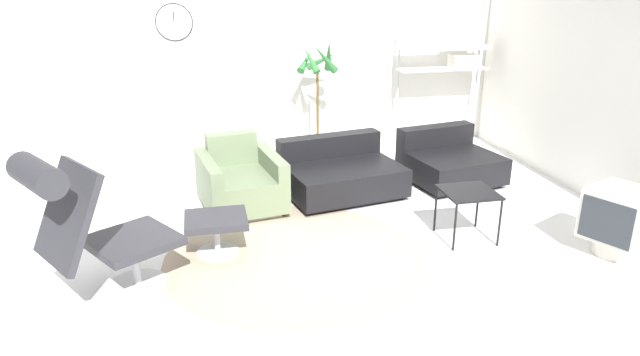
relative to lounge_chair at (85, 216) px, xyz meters
name	(u,v)px	position (x,y,z in m)	size (l,w,h in m)	color
ground_plane	(317,244)	(1.77, 0.57, -0.68)	(12.00, 12.00, 0.00)	white
wall_back	(269,45)	(1.76, 3.59, 0.72)	(12.00, 0.09, 2.80)	silver
round_rug	(295,256)	(1.54, 0.38, -0.67)	(2.22, 2.22, 0.01)	tan
lounge_chair	(85,216)	(0.00, 0.00, 0.00)	(1.13, 1.01, 1.15)	#BCBCC1
ottoman	(216,225)	(0.90, 0.59, -0.42)	(0.52, 0.44, 0.34)	#BCBCC1
armchair_red	(240,183)	(1.18, 1.58, -0.41)	(0.90, 1.01, 0.71)	silver
couch_low	(340,175)	(2.27, 1.74, -0.46)	(1.34, 1.12, 0.59)	black
couch_second	(449,163)	(3.59, 1.87, -0.46)	(1.11, 1.07, 0.59)	black
side_table	(469,196)	(3.11, 0.42, -0.27)	(0.46, 0.46, 0.46)	black
crt_television	(620,220)	(4.23, -0.13, -0.36)	(0.67, 0.66, 0.58)	beige
potted_plant	(318,114)	(2.31, 3.08, -0.11)	(0.58, 0.57, 1.53)	silver
shelf_unit	(454,55)	(4.20, 3.27, 0.56)	(1.21, 0.28, 1.61)	#BCBCC1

